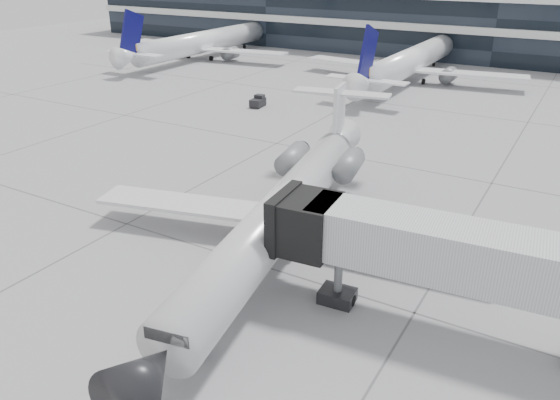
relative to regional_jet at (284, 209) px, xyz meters
The scene contains 8 objects.
ground 3.86m from the regional_jet, 104.05° to the right, with size 220.00×220.00×0.00m, color gray.
terminal 79.22m from the regional_jet, 90.51° to the left, with size 170.00×22.00×10.00m, color black.
bg_jet_left 69.41m from the regional_jet, 131.22° to the left, with size 32.00×40.00×9.60m, color white, non-canonical shape.
bg_jet_center 52.96m from the regional_jet, 99.47° to the left, with size 32.00×40.00×9.60m, color white, non-canonical shape.
regional_jet is the anchor object (origin of this frame).
jet_bridge 12.57m from the regional_jet, 15.54° to the right, with size 18.16×4.96×5.83m.
traffic_cone 10.10m from the regional_jet, behind, with size 0.46×0.46×0.55m.
far_tug 34.36m from the regional_jet, 125.06° to the left, with size 1.47×2.26×1.36m.
Camera 1 is at (15.63, -23.31, 16.71)m, focal length 35.00 mm.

